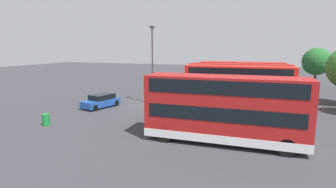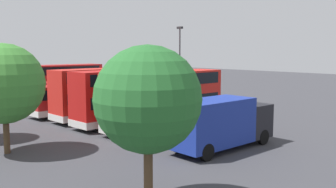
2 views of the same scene
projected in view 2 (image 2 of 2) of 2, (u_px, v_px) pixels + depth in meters
The scene contains 13 objects.
ground_plane at pixel (171, 105), 42.07m from camera, with size 140.00×140.00×0.00m, color #38383D.
bus_double_decker_near_end at pixel (165, 99), 28.92m from camera, with size 2.82×10.62×4.55m.
bus_double_decker_second at pixel (135, 94), 31.77m from camera, with size 3.23×11.51×4.55m.
bus_double_decker_third at pixel (109, 91), 34.15m from camera, with size 3.07×10.99×4.55m.
bus_single_deck_fourth at pixel (86, 97), 36.89m from camera, with size 3.33×11.48×2.95m.
bus_single_deck_fifth at pixel (74, 93), 39.92m from camera, with size 2.79×10.75×2.95m.
bus_double_decker_sixth at pixel (57, 84), 41.95m from camera, with size 2.79×10.65×4.55m.
box_truck_blue at pixel (221, 122), 23.23m from camera, with size 2.57×7.51×3.20m.
car_hatchback_silver at pixel (186, 94), 46.64m from camera, with size 4.47×2.83×1.43m.
lamp_post_tall at pixel (180, 61), 40.48m from camera, with size 0.70×0.30×8.71m.
waste_bin_yellow at pixel (151, 91), 52.41m from camera, with size 0.60×0.60×0.95m, color #197F33.
tree_midleft at pixel (4, 84), 21.97m from camera, with size 4.76×4.76×6.60m.
tree_midright at pixel (148, 100), 14.23m from camera, with size 4.17×4.17×6.38m.
Camera 2 is at (-30.74, 28.10, 6.14)m, focal length 39.88 mm.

